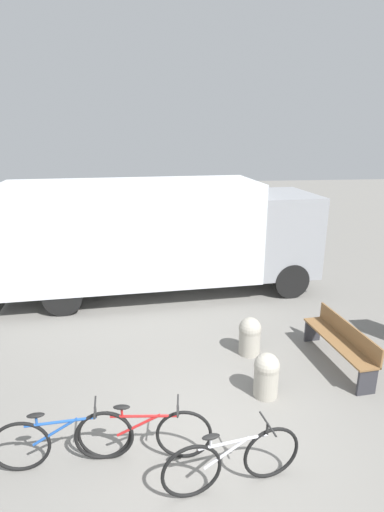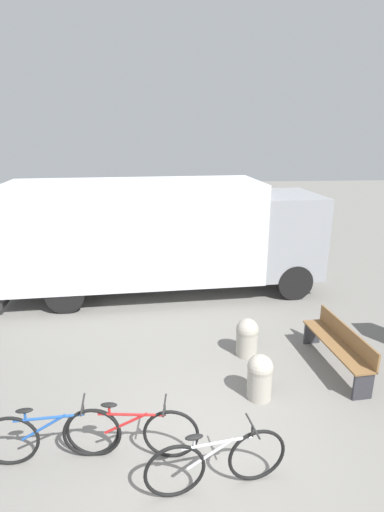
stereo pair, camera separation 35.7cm
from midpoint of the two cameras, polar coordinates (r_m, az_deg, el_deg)
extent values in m
plane|color=slate|center=(6.15, 2.85, -25.71)|extent=(60.00, 60.00, 0.00)
cube|color=silver|center=(10.46, -7.01, 3.60)|extent=(6.52, 2.77, 2.52)
cube|color=gray|center=(11.30, 13.79, 3.28)|extent=(1.79, 2.33, 2.14)
cube|color=black|center=(11.32, -23.35, -4.45)|extent=(0.26, 2.20, 0.16)
cylinder|color=black|center=(12.48, 11.79, -0.36)|extent=(0.94, 0.35, 0.92)
cylinder|color=black|center=(10.73, 15.31, -3.58)|extent=(0.94, 0.35, 0.92)
cylinder|color=black|center=(11.87, -15.38, -1.56)|extent=(0.94, 0.35, 0.92)
cylinder|color=black|center=(10.02, -16.69, -5.23)|extent=(0.94, 0.35, 0.92)
cube|color=brown|center=(7.94, 21.14, -11.69)|extent=(0.59, 1.96, 0.04)
cube|color=brown|center=(7.96, 22.42, -10.47)|extent=(0.23, 1.92, 0.36)
cube|color=#2D2D33|center=(7.42, 24.57, -16.62)|extent=(0.34, 0.08, 0.47)
cube|color=#2D2D33|center=(8.75, 17.94, -10.40)|extent=(0.34, 0.08, 0.47)
torus|color=black|center=(6.08, -22.94, -23.19)|extent=(0.75, 0.10, 0.75)
torus|color=black|center=(5.90, -12.35, -23.45)|extent=(0.75, 0.10, 0.75)
cylinder|color=#1E4C9E|center=(5.78, -18.02, -21.15)|extent=(0.88, 0.10, 0.04)
cylinder|color=#1E4C9E|center=(5.88, -18.68, -22.21)|extent=(0.59, 0.08, 0.35)
cylinder|color=#1E4C9E|center=(5.80, -21.02, -20.58)|extent=(0.03, 0.03, 0.12)
ellipsoid|color=black|center=(5.75, -21.12, -19.93)|extent=(0.23, 0.11, 0.05)
cylinder|color=black|center=(5.67, -13.44, -20.55)|extent=(0.03, 0.03, 0.16)
cylinder|color=black|center=(5.62, -13.50, -19.92)|extent=(0.06, 0.44, 0.02)
torus|color=black|center=(5.90, -12.05, -23.48)|extent=(0.75, 0.12, 0.75)
torus|color=black|center=(5.77, -1.07, -24.12)|extent=(0.75, 0.12, 0.75)
cylinder|color=red|center=(5.62, -6.75, -21.60)|extent=(0.88, 0.12, 0.04)
cylinder|color=red|center=(5.72, -7.53, -22.65)|extent=(0.59, 0.09, 0.35)
cylinder|color=red|center=(5.62, -9.84, -20.91)|extent=(0.03, 0.03, 0.12)
ellipsoid|color=black|center=(5.57, -9.88, -20.25)|extent=(0.23, 0.11, 0.05)
cylinder|color=black|center=(5.53, -1.95, -21.17)|extent=(0.03, 0.03, 0.16)
cylinder|color=black|center=(5.48, -1.96, -20.52)|extent=(0.07, 0.44, 0.02)
torus|color=black|center=(5.33, -0.28, -28.41)|extent=(0.74, 0.17, 0.75)
torus|color=black|center=(5.59, 11.27, -26.17)|extent=(0.74, 0.17, 0.75)
cylinder|color=silver|center=(5.23, 5.80, -25.06)|extent=(0.87, 0.18, 0.04)
cylinder|color=silver|center=(5.31, 4.87, -26.34)|extent=(0.58, 0.13, 0.35)
cylinder|color=silver|center=(5.12, 2.51, -25.15)|extent=(0.03, 0.03, 0.12)
ellipsoid|color=black|center=(5.07, 2.52, -24.47)|extent=(0.23, 0.13, 0.05)
cylinder|color=black|center=(5.31, 10.70, -23.41)|extent=(0.03, 0.03, 0.16)
cylinder|color=black|center=(5.26, 10.75, -22.75)|extent=(0.10, 0.44, 0.02)
cylinder|color=#9E998C|center=(6.95, 11.13, -17.30)|extent=(0.40, 0.40, 0.56)
sphere|color=#9E998C|center=(6.79, 11.28, -15.36)|extent=(0.42, 0.42, 0.42)
cylinder|color=#9E998C|center=(8.04, 9.13, -12.06)|extent=(0.42, 0.42, 0.54)
sphere|color=#9E998C|center=(7.91, 9.22, -10.36)|extent=(0.44, 0.44, 0.44)
camera|label=1|loc=(0.18, -88.82, 0.37)|focal=28.00mm
camera|label=2|loc=(0.18, 91.18, -0.37)|focal=28.00mm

